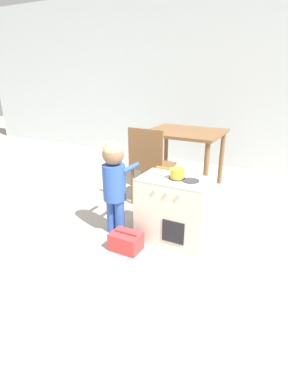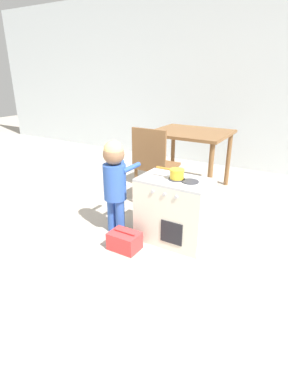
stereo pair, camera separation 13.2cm
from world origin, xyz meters
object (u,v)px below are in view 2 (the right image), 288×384
object	(u,v)px
toy_basket	(125,241)
dining_chair_near	(154,164)
toy_pot	(176,173)
play_kitchen	(174,210)
child_figure	(115,176)
dining_table	(190,140)

from	to	relation	value
toy_basket	dining_chair_near	world-z (taller)	dining_chair_near
toy_pot	dining_chair_near	bearing A→B (deg)	132.43
dining_chair_near	play_kitchen	bearing A→B (deg)	-48.15
toy_basket	dining_chair_near	bearing A→B (deg)	105.07
play_kitchen	dining_chair_near	size ratio (longest dim) A/B	0.69
play_kitchen	dining_chair_near	bearing A→B (deg)	131.85
play_kitchen	toy_pot	world-z (taller)	toy_pot
child_figure	toy_basket	world-z (taller)	child_figure
child_figure	dining_chair_near	xyz separation A→B (m)	(-0.02, 0.75, -0.08)
play_kitchen	child_figure	bearing A→B (deg)	-164.10
toy_basket	child_figure	bearing A→B (deg)	138.54
toy_pot	child_figure	xyz separation A→B (m)	(-0.53, -0.15, -0.08)
dining_table	dining_chair_near	distance (m)	0.73
play_kitchen	dining_table	world-z (taller)	dining_table
dining_table	play_kitchen	bearing A→B (deg)	-72.26
child_figure	dining_table	xyz separation A→B (m)	(0.10, 1.45, 0.07)
child_figure	toy_basket	size ratio (longest dim) A/B	3.44
play_kitchen	dining_table	xyz separation A→B (m)	(-0.42, 1.30, 0.33)
toy_pot	toy_basket	xyz separation A→B (m)	(-0.29, -0.35, -0.56)
child_figure	dining_chair_near	size ratio (longest dim) A/B	1.00
play_kitchen	dining_table	bearing A→B (deg)	107.74
toy_pot	toy_basket	size ratio (longest dim) A/B	0.99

